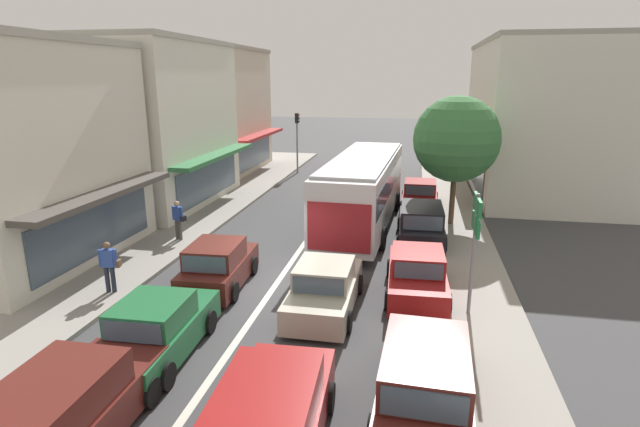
{
  "coord_description": "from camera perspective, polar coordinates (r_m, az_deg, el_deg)",
  "views": [
    {
      "loc": [
        4.32,
        -14.7,
        6.6
      ],
      "look_at": [
        0.58,
        4.65,
        1.2
      ],
      "focal_mm": 28.0,
      "sensor_mm": 36.0,
      "label": 1
    }
  ],
  "objects": [
    {
      "name": "ground_plane",
      "position": [
        16.68,
        -5.04,
        -8.05
      ],
      "size": [
        140.0,
        140.0,
        0.0
      ],
      "primitive_type": "plane",
      "color": "#3F3F42"
    },
    {
      "name": "lane_centre_line",
      "position": [
        20.3,
        -1.96,
        -3.65
      ],
      "size": [
        0.2,
        28.0,
        0.01
      ],
      "primitive_type": "cube",
      "color": "silver",
      "rests_on": "ground"
    },
    {
      "name": "sidewalk_left",
      "position": [
        24.39,
        -16.65,
        -0.87
      ],
      "size": [
        5.2,
        44.0,
        0.14
      ],
      "primitive_type": "cube",
      "color": "gray",
      "rests_on": "ground"
    },
    {
      "name": "kerb_right",
      "position": [
        21.79,
        15.39,
        -2.71
      ],
      "size": [
        2.8,
        44.0,
        0.12
      ],
      "primitive_type": "cube",
      "color": "gray",
      "rests_on": "ground"
    },
    {
      "name": "shopfront_mid_block",
      "position": [
        28.16,
        -20.4,
        9.56
      ],
      "size": [
        8.96,
        9.25,
        8.47
      ],
      "color": "silver",
      "rests_on": "ground"
    },
    {
      "name": "shopfront_far_end",
      "position": [
        36.59,
        -12.68,
        11.32
      ],
      "size": [
        7.66,
        9.04,
        8.56
      ],
      "color": "beige",
      "rests_on": "ground"
    },
    {
      "name": "building_right_far",
      "position": [
        31.86,
        24.28,
        9.87
      ],
      "size": [
        8.5,
        12.96,
        8.62
      ],
      "color": "silver",
      "rests_on": "ground"
    },
    {
      "name": "city_bus",
      "position": [
        22.4,
        4.94,
        3.1
      ],
      "size": [
        3.09,
        10.96,
        3.23
      ],
      "color": "silver",
      "rests_on": "ground"
    },
    {
      "name": "wagon_behind_bus_mid",
      "position": [
        9.52,
        -5.84,
        -22.72
      ],
      "size": [
        2.08,
        4.57,
        1.58
      ],
      "color": "maroon",
      "rests_on": "ground"
    },
    {
      "name": "sedan_adjacent_lane_lead",
      "position": [
        14.66,
        0.55,
        -8.58
      ],
      "size": [
        1.9,
        4.2,
        1.47
      ],
      "color": "#B7B29E",
      "rests_on": "ground"
    },
    {
      "name": "hatchback_behind_bus_near",
      "position": [
        16.51,
        -11.54,
        -5.91
      ],
      "size": [
        1.96,
        3.78,
        1.54
      ],
      "color": "#561E19",
      "rests_on": "ground"
    },
    {
      "name": "wagon_adjacent_lane_trail",
      "position": [
        10.7,
        -27.33,
        -19.78
      ],
      "size": [
        1.97,
        4.52,
        1.58
      ],
      "color": "#561E19",
      "rests_on": "ground"
    },
    {
      "name": "sedan_queue_gap_filler",
      "position": [
        13.03,
        -18.3,
        -12.64
      ],
      "size": [
        1.99,
        4.25,
        1.47
      ],
      "color": "#1E6638",
      "rests_on": "ground"
    },
    {
      "name": "parked_wagon_kerb_front",
      "position": [
        10.77,
        11.89,
        -17.98
      ],
      "size": [
        2.06,
        4.56,
        1.58
      ],
      "color": "#561E19",
      "rests_on": "ground"
    },
    {
      "name": "parked_sedan_kerb_second",
      "position": [
        15.95,
        11.01,
        -6.84
      ],
      "size": [
        2.01,
        4.26,
        1.47
      ],
      "color": "maroon",
      "rests_on": "ground"
    },
    {
      "name": "parked_wagon_kerb_third",
      "position": [
        20.98,
        11.46,
        -1.2
      ],
      "size": [
        2.02,
        4.54,
        1.58
      ],
      "color": "black",
      "rests_on": "ground"
    },
    {
      "name": "parked_sedan_kerb_rear",
      "position": [
        26.32,
        11.32,
        1.98
      ],
      "size": [
        1.94,
        4.22,
        1.47
      ],
      "color": "maroon",
      "rests_on": "ground"
    },
    {
      "name": "traffic_light_downstreet",
      "position": [
        35.3,
        -2.63,
        9.22
      ],
      "size": [
        0.32,
        0.24,
        4.2
      ],
      "color": "gray",
      "rests_on": "ground"
    },
    {
      "name": "directional_road_sign",
      "position": [
        14.18,
        17.37,
        -1.36
      ],
      "size": [
        0.1,
        1.4,
        3.6
      ],
      "color": "gray",
      "rests_on": "ground"
    },
    {
      "name": "street_tree_right",
      "position": [
        22.9,
        15.34,
        8.17
      ],
      "size": [
        3.78,
        3.78,
        5.86
      ],
      "color": "brown",
      "rests_on": "ground"
    },
    {
      "name": "pedestrian_with_handbag_near",
      "position": [
        21.11,
        -15.92,
        -0.48
      ],
      "size": [
        0.66,
        0.38,
        1.63
      ],
      "color": "#4C4742",
      "rests_on": "sidewalk_left"
    },
    {
      "name": "pedestrian_browsing_midblock",
      "position": [
        16.69,
        -22.97,
        -5.32
      ],
      "size": [
        0.65,
        0.36,
        1.63
      ],
      "color": "#232838",
      "rests_on": "sidewalk_left"
    }
  ]
}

